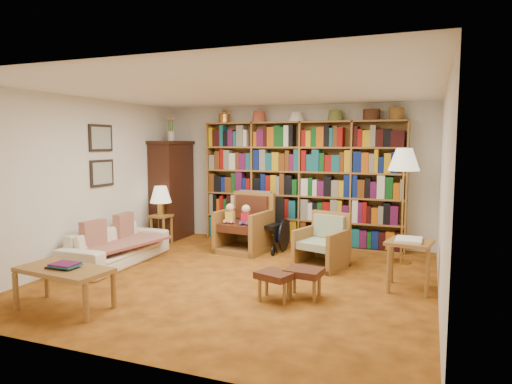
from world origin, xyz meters
The scene contains 23 objects.
floor centered at (0.00, 0.00, 0.00)m, with size 5.00×5.00×0.00m, color #B4671B.
ceiling centered at (0.00, 0.00, 2.50)m, with size 5.00×5.00×0.00m, color white.
wall_back centered at (0.00, 2.50, 1.25)m, with size 5.00×5.00×0.00m, color white.
wall_front centered at (0.00, -2.50, 1.25)m, with size 5.00×5.00×0.00m, color white.
wall_left centered at (-2.50, 0.00, 1.25)m, with size 5.00×5.00×0.00m, color white.
wall_right centered at (2.50, 0.00, 1.25)m, with size 5.00×5.00×0.00m, color white.
bookshelf centered at (0.20, 2.33, 1.17)m, with size 3.60×0.30×2.42m.
curio_cabinet centered at (-2.25, 2.00, 0.95)m, with size 0.50×0.95×2.40m.
framed_pictures centered at (-2.48, 0.30, 1.62)m, with size 0.03×0.52×0.97m.
sofa centered at (-2.05, 0.06, 0.27)m, with size 0.72×1.85×0.54m, color #F0E8CC.
sofa_throw centered at (-2.00, 0.06, 0.30)m, with size 0.78×1.46×0.04m, color #C4AE8F.
cushion_left centered at (-2.18, 0.41, 0.45)m, with size 0.13×0.41×0.41m, color maroon.
cushion_right centered at (-2.18, -0.29, 0.45)m, with size 0.13×0.41×0.41m, color maroon.
side_table_lamp centered at (-2.15, 1.44, 0.37)m, with size 0.35×0.35×0.53m.
table_lamp centered at (-2.15, 1.44, 0.89)m, with size 0.38×0.38×0.52m.
armchair_leather centered at (-0.54, 1.56, 0.40)m, with size 0.88×0.92×1.00m.
armchair_sage centered at (0.91, 1.01, 0.30)m, with size 0.82×0.83×0.79m.
wheelchair centered at (-0.16, 1.71, 0.41)m, with size 0.53×0.73×0.91m.
floor_lamp centered at (1.98, 1.64, 1.51)m, with size 0.46×0.46×1.75m.
side_table_papers centered at (2.15, 0.32, 0.52)m, with size 0.60×0.60×0.65m.
footstool_a centered at (0.72, -0.63, 0.28)m, with size 0.48×0.45×0.34m.
footstool_b centered at (1.01, -0.42, 0.29)m, with size 0.45×0.39×0.35m.
coffee_table centered at (-1.35, -1.73, 0.41)m, with size 1.10×0.64×0.52m.
Camera 1 is at (2.37, -5.52, 1.83)m, focal length 32.00 mm.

